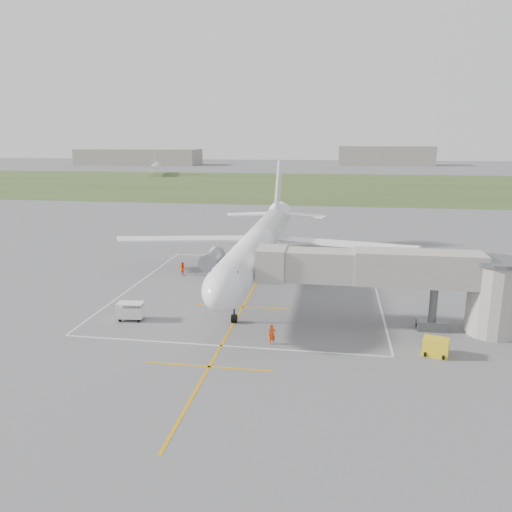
% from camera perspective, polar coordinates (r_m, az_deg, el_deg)
% --- Properties ---
extents(ground, '(700.00, 700.00, 0.00)m').
position_cam_1_polar(ground, '(60.96, 0.21, -2.79)').
color(ground, '#575759').
rests_on(ground, ground).
extents(grass_strip, '(700.00, 120.00, 0.02)m').
position_cam_1_polar(grass_strip, '(188.85, 6.36, 8.09)').
color(grass_strip, '#394A20').
rests_on(grass_strip, ground).
extents(apron_markings, '(28.20, 60.00, 0.01)m').
position_cam_1_polar(apron_markings, '(55.47, -0.72, -4.43)').
color(apron_markings, '#CA890B').
rests_on(apron_markings, ground).
extents(airliner, '(38.93, 46.75, 13.52)m').
position_cam_1_polar(airliner, '(60.62, 0.32, 1.40)').
color(airliner, white).
rests_on(airliner, ground).
extents(jet_bridge, '(23.40, 5.00, 7.20)m').
position_cam_1_polar(jet_bridge, '(46.50, 17.05, -2.45)').
color(jet_bridge, '#9E9A8E').
rests_on(jet_bridge, ground).
extents(gpu_unit, '(2.23, 1.82, 1.46)m').
position_cam_1_polar(gpu_unit, '(42.76, 19.84, -9.77)').
color(gpu_unit, yellow).
rests_on(gpu_unit, ground).
extents(baggage_cart, '(2.58, 1.69, 1.71)m').
position_cam_1_polar(baggage_cart, '(49.20, -14.14, -6.13)').
color(baggage_cart, silver).
rests_on(baggage_cart, ground).
extents(ramp_worker_nose, '(0.73, 0.61, 1.72)m').
position_cam_1_polar(ramp_worker_nose, '(42.35, 1.84, -8.96)').
color(ramp_worker_nose, '#FF3F08').
rests_on(ramp_worker_nose, ground).
extents(ramp_worker_wing, '(0.98, 0.88, 1.65)m').
position_cam_1_polar(ramp_worker_wing, '(63.86, -8.40, -1.42)').
color(ramp_worker_wing, '#FE3D08').
rests_on(ramp_worker_wing, ground).
extents(distant_hangars, '(345.00, 49.00, 12.00)m').
position_cam_1_polar(distant_hangars, '(324.26, 4.70, 11.19)').
color(distant_hangars, gray).
rests_on(distant_hangars, ground).
extents(distant_aircraft, '(191.89, 47.19, 8.85)m').
position_cam_1_polar(distant_aircraft, '(238.36, 9.96, 9.91)').
color(distant_aircraft, white).
rests_on(distant_aircraft, ground).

